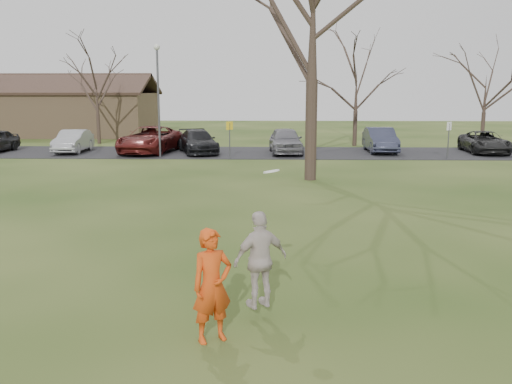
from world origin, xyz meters
TOP-DOWN VIEW (x-y plane):
  - ground at (0.00, 0.00)m, footprint 120.00×120.00m
  - parking_strip at (0.00, 25.00)m, footprint 62.00×6.50m
  - player_defender at (-0.53, -0.51)m, footprint 0.77×0.70m
  - car_1 at (-11.76, 24.70)m, footprint 1.59×4.16m
  - car_2 at (-7.03, 24.65)m, footprint 3.51×6.04m
  - car_3 at (-4.11, 24.53)m, footprint 3.25×5.07m
  - car_4 at (1.15, 24.50)m, footprint 2.11×4.65m
  - car_5 at (6.95, 25.37)m, footprint 1.60×4.51m
  - car_6 at (13.15, 25.12)m, footprint 2.43×4.79m
  - catching_play at (0.18, 0.33)m, footprint 1.04×0.82m
  - building at (-20.00, 38.00)m, footprint 20.60×8.50m
  - lamp_post at (-6.00, 22.50)m, footprint 0.34×0.34m
  - sign_yellow at (-2.00, 22.00)m, footprint 0.35×0.35m
  - sign_white at (10.00, 22.00)m, footprint 0.35×0.35m
  - big_tree at (2.00, 15.00)m, footprint 9.00×9.00m
  - small_tree_row at (4.38, 30.06)m, footprint 55.00×5.90m

SIDE VIEW (x-z plane):
  - ground at x=0.00m, z-range 0.00..0.00m
  - parking_strip at x=0.00m, z-range 0.00..0.04m
  - car_6 at x=13.15m, z-range 0.04..1.34m
  - car_1 at x=-11.76m, z-range 0.04..1.39m
  - car_3 at x=-4.11m, z-range 0.04..1.41m
  - car_5 at x=6.95m, z-range 0.04..1.52m
  - car_4 at x=1.15m, z-range 0.04..1.59m
  - car_2 at x=-7.03m, z-range 0.04..1.62m
  - player_defender at x=-0.53m, z-range 0.00..1.78m
  - catching_play at x=0.18m, z-range -0.12..2.21m
  - sign_yellow at x=-2.00m, z-range 0.41..2.49m
  - sign_white at x=10.00m, z-range 0.41..2.49m
  - building at x=-20.00m, z-range -0.64..4.50m
  - small_tree_row at x=4.38m, z-range -0.36..8.14m
  - lamp_post at x=-6.00m, z-range 0.83..7.10m
  - big_tree at x=2.00m, z-range 0.00..14.00m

